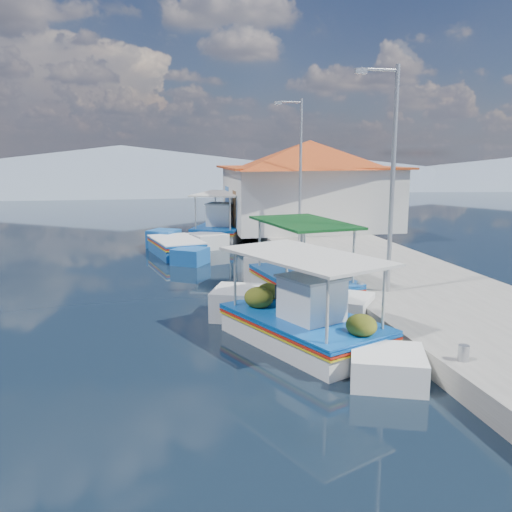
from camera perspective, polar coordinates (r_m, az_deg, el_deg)
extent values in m
plane|color=black|center=(12.34, -2.32, -9.36)|extent=(160.00, 160.00, 0.00)
cube|color=#9B9891|center=(19.47, 12.28, -1.29)|extent=(5.00, 44.00, 0.50)
cylinder|color=#A5A8AD|center=(10.73, 21.13, -9.57)|extent=(0.20, 0.20, 0.30)
cylinder|color=#A5A8AD|center=(14.99, 10.98, -3.29)|extent=(0.20, 0.20, 0.30)
cylinder|color=#A5A8AD|center=(20.54, 4.73, 0.69)|extent=(0.20, 0.20, 0.30)
cylinder|color=#A5A8AD|center=(26.29, 1.17, 2.95)|extent=(0.20, 0.20, 0.30)
cube|color=white|center=(12.32, 5.02, -8.46)|extent=(3.34, 4.31, 0.84)
cube|color=white|center=(14.70, 6.38, -4.84)|extent=(1.82, 1.82, 0.93)
cube|color=white|center=(10.05, 3.05, -13.03)|extent=(1.77, 1.77, 0.80)
cube|color=#0D53AE|center=(12.20, 5.05, -6.73)|extent=(3.44, 4.44, 0.05)
cube|color=red|center=(12.22, 5.04, -7.05)|extent=(3.44, 4.44, 0.04)
cube|color=yellow|center=(12.24, 5.04, -7.32)|extent=(3.44, 4.44, 0.04)
cube|color=#0D53AE|center=(12.18, 5.05, -6.45)|extent=(3.44, 4.41, 0.04)
cube|color=brown|center=(12.19, 5.05, -6.57)|extent=(3.17, 4.17, 0.04)
cube|color=white|center=(11.80, 4.92, -4.69)|extent=(1.45, 1.49, 0.98)
cube|color=silver|center=(11.67, 4.96, -2.30)|extent=(1.57, 1.61, 0.05)
cylinder|color=beige|center=(13.66, 2.78, -1.55)|extent=(0.06, 0.06, 1.42)
cylinder|color=beige|center=(13.49, 9.32, -1.84)|extent=(0.06, 0.06, 1.42)
cylinder|color=beige|center=(10.59, -0.28, -5.21)|extent=(0.06, 0.06, 1.42)
cylinder|color=beige|center=(10.37, 8.20, -5.69)|extent=(0.06, 0.06, 1.42)
cube|color=silver|center=(11.84, 5.17, -0.01)|extent=(3.43, 4.35, 0.06)
ellipsoid|color=#414C14|center=(13.35, 4.28, -3.88)|extent=(0.67, 0.74, 0.51)
ellipsoid|color=#414C14|center=(13.71, 7.13, -3.71)|extent=(0.57, 0.62, 0.43)
ellipsoid|color=#414C14|center=(10.59, 4.85, -7.99)|extent=(0.60, 0.66, 0.45)
sphere|color=orange|center=(12.44, 9.49, -3.14)|extent=(0.35, 0.35, 0.35)
cube|color=white|center=(16.18, 4.94, -3.67)|extent=(2.55, 3.94, 0.94)
cube|color=white|center=(18.54, 4.09, -1.41)|extent=(1.98, 1.98, 1.04)
cube|color=white|center=(13.90, 6.06, -6.13)|extent=(1.93, 1.93, 0.89)
cube|color=#0D53AE|center=(16.08, 4.97, -2.17)|extent=(2.63, 4.06, 0.06)
cube|color=red|center=(16.09, 4.97, -2.44)|extent=(2.63, 4.06, 0.05)
cube|color=yellow|center=(16.11, 4.96, -2.68)|extent=(2.63, 4.06, 0.04)
cube|color=#1C5CAC|center=(16.06, 4.97, -1.93)|extent=(2.64, 4.03, 0.05)
cube|color=brown|center=(16.07, 4.97, -2.03)|extent=(2.38, 3.85, 0.05)
cylinder|color=beige|center=(17.35, 1.85, 1.62)|extent=(0.07, 0.07, 1.58)
cylinder|color=beige|center=(17.52, 7.01, 1.63)|extent=(0.07, 0.07, 1.58)
cylinder|color=beige|center=(14.33, 2.59, -0.35)|extent=(0.07, 0.07, 1.58)
cylinder|color=beige|center=(14.53, 8.81, -0.32)|extent=(0.07, 0.07, 1.58)
cube|color=#0C3F17|center=(15.79, 5.07, 3.56)|extent=(2.65, 3.96, 0.07)
cube|color=#1C5CAC|center=(23.07, -8.45, 0.60)|extent=(2.32, 3.46, 0.88)
cube|color=#1C5CAC|center=(25.11, -7.64, 1.71)|extent=(1.66, 1.66, 0.98)
cube|color=#1C5CAC|center=(21.08, -9.40, -0.39)|extent=(1.62, 1.62, 0.84)
cube|color=#0D53AE|center=(23.00, -8.48, 1.60)|extent=(2.39, 3.56, 0.06)
cube|color=red|center=(23.01, -8.48, 1.42)|extent=(2.39, 3.56, 0.05)
cube|color=yellow|center=(23.02, -8.47, 1.26)|extent=(2.39, 3.56, 0.04)
cube|color=white|center=(22.99, -8.49, 1.76)|extent=(2.40, 3.53, 0.05)
cube|color=brown|center=(22.99, -8.48, 1.69)|extent=(2.18, 3.37, 0.05)
cube|color=white|center=(27.05, -3.56, 2.23)|extent=(3.50, 4.53, 0.95)
cube|color=white|center=(29.35, -6.24, 3.11)|extent=(1.97, 1.97, 1.05)
cube|color=white|center=(24.87, -0.51, 1.49)|extent=(1.91, 1.91, 0.90)
cube|color=#0D53AE|center=(26.98, -3.57, 3.16)|extent=(3.61, 4.66, 0.06)
cube|color=red|center=(26.99, -3.57, 2.99)|extent=(3.61, 4.66, 0.05)
cube|color=yellow|center=(27.00, -3.57, 2.84)|extent=(3.61, 4.66, 0.04)
cube|color=#0D53AE|center=(26.97, -3.57, 3.30)|extent=(3.61, 4.63, 0.05)
cube|color=brown|center=(26.98, -3.57, 3.24)|extent=(3.32, 4.39, 0.05)
cube|color=white|center=(26.65, -3.26, 4.34)|extent=(1.57, 1.65, 1.10)
cube|color=silver|center=(26.60, -3.27, 5.56)|extent=(1.71, 1.78, 0.06)
cylinder|color=beige|center=(27.96, -6.85, 5.10)|extent=(0.07, 0.07, 1.60)
cylinder|color=beige|center=(28.76, -3.87, 5.31)|extent=(0.07, 0.07, 1.60)
cylinder|color=beige|center=(25.01, -3.28, 4.49)|extent=(0.07, 0.07, 1.60)
cylinder|color=beige|center=(25.91, -0.08, 4.73)|extent=(0.07, 0.07, 1.60)
cube|color=silver|center=(26.81, -3.61, 6.63)|extent=(3.60, 4.57, 0.07)
cube|color=silver|center=(27.71, 5.62, 6.11)|extent=(8.00, 6.00, 3.00)
cube|color=#B14E18|center=(27.62, 5.68, 9.32)|extent=(8.64, 6.48, 0.10)
pyramid|color=#B14E18|center=(27.61, 5.70, 10.67)|extent=(10.49, 10.49, 1.40)
cube|color=brown|center=(25.90, -2.26, 4.72)|extent=(0.06, 1.00, 2.00)
cube|color=#0D53AE|center=(28.31, -3.05, 6.45)|extent=(0.06, 1.20, 0.90)
cylinder|color=#A5A8AD|center=(14.89, 14.26, 7.59)|extent=(0.12, 0.12, 6.00)
cylinder|color=#A5A8AD|center=(14.81, 12.95, 18.70)|extent=(1.00, 0.08, 0.08)
cube|color=#A5A8AD|center=(14.61, 11.05, 18.68)|extent=(0.30, 0.14, 0.14)
cylinder|color=#A5A8AD|center=(23.34, 4.72, 8.94)|extent=(0.12, 0.12, 6.00)
cylinder|color=#A5A8AD|center=(23.29, 3.60, 15.97)|extent=(1.00, 0.08, 0.08)
cube|color=#A5A8AD|center=(23.16, 2.36, 15.89)|extent=(0.30, 0.14, 0.14)
cone|color=slate|center=(67.55, -14.06, 8.99)|extent=(96.00, 96.00, 5.50)
cone|color=slate|center=(72.60, 10.62, 8.56)|extent=(76.80, 76.80, 3.80)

